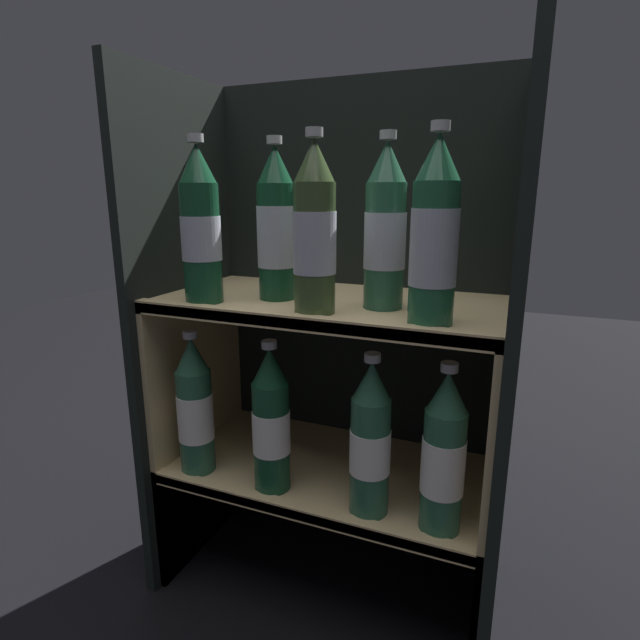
{
  "coord_description": "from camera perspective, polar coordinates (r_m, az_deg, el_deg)",
  "views": [
    {
      "loc": [
        0.33,
        -0.69,
        0.81
      ],
      "look_at": [
        0.0,
        0.11,
        0.59
      ],
      "focal_mm": 28.0,
      "sensor_mm": 36.0,
      "label": 1
    }
  ],
  "objects": [
    {
      "name": "ground_plane",
      "position": [
        1.11,
        -2.66,
        -32.24
      ],
      "size": [
        6.0,
        6.0,
        0.0
      ],
      "primitive_type": "plane",
      "color": "black"
    },
    {
      "name": "fridge_back_wall",
      "position": [
        1.12,
        4.35,
        -0.78
      ],
      "size": [
        0.68,
        0.02,
        1.04
      ],
      "primitive_type": "cube",
      "color": "black",
      "rests_on": "ground_plane"
    },
    {
      "name": "fridge_side_left",
      "position": [
        1.12,
        -14.74,
        -1.24
      ],
      "size": [
        0.02,
        0.37,
        1.04
      ],
      "primitive_type": "cube",
      "color": "black",
      "rests_on": "ground_plane"
    },
    {
      "name": "fridge_side_right",
      "position": [
        0.9,
        20.97,
        -5.44
      ],
      "size": [
        0.02,
        0.37,
        1.04
      ],
      "primitive_type": "cube",
      "color": "black",
      "rests_on": "ground_plane"
    },
    {
      "name": "shelf_lower",
      "position": [
        1.08,
        0.84,
        -18.86
      ],
      "size": [
        0.64,
        0.33,
        0.27
      ],
      "color": "#DBBC84",
      "rests_on": "ground_plane"
    },
    {
      "name": "shelf_upper",
      "position": [
        0.98,
        0.95,
        -7.56
      ],
      "size": [
        0.64,
        0.33,
        0.62
      ],
      "color": "#DBBC84",
      "rests_on": "ground_plane"
    },
    {
      "name": "bottle_upper_front_0",
      "position": [
        0.92,
        -13.48,
        10.1
      ],
      "size": [
        0.07,
        0.07,
        0.29
      ],
      "color": "#144228",
      "rests_on": "shelf_upper"
    },
    {
      "name": "bottle_upper_front_1",
      "position": [
        0.81,
        -0.63,
        9.91
      ],
      "size": [
        0.07,
        0.07,
        0.29
      ],
      "color": "#384C28",
      "rests_on": "shelf_upper"
    },
    {
      "name": "bottle_upper_front_2",
      "position": [
        0.76,
        12.93,
        9.2
      ],
      "size": [
        0.07,
        0.07,
        0.29
      ],
      "color": "#1E5638",
      "rests_on": "shelf_upper"
    },
    {
      "name": "bottle_upper_back_0",
      "position": [
        0.93,
        -5.03,
        10.38
      ],
      "size": [
        0.07,
        0.07,
        0.29
      ],
      "color": "#144228",
      "rests_on": "shelf_upper"
    },
    {
      "name": "bottle_upper_back_1",
      "position": [
        0.85,
        7.45,
        10.03
      ],
      "size": [
        0.07,
        0.07,
        0.29
      ],
      "color": "#285B42",
      "rests_on": "shelf_upper"
    },
    {
      "name": "bottle_lower_front_0",
      "position": [
        1.02,
        -14.1,
        -9.81
      ],
      "size": [
        0.07,
        0.07,
        0.29
      ],
      "color": "#285B42",
      "rests_on": "shelf_lower"
    },
    {
      "name": "bottle_lower_front_1",
      "position": [
        0.94,
        -5.61,
        -11.64
      ],
      "size": [
        0.07,
        0.07,
        0.29
      ],
      "color": "#144228",
      "rests_on": "shelf_lower"
    },
    {
      "name": "bottle_lower_front_2",
      "position": [
        0.88,
        5.76,
        -13.69
      ],
      "size": [
        0.07,
        0.07,
        0.29
      ],
      "color": "#285B42",
      "rests_on": "shelf_lower"
    },
    {
      "name": "bottle_lower_front_3",
      "position": [
        0.85,
        13.93,
        -14.89
      ],
      "size": [
        0.07,
        0.07,
        0.29
      ],
      "color": "#285B42",
      "rests_on": "shelf_lower"
    }
  ]
}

